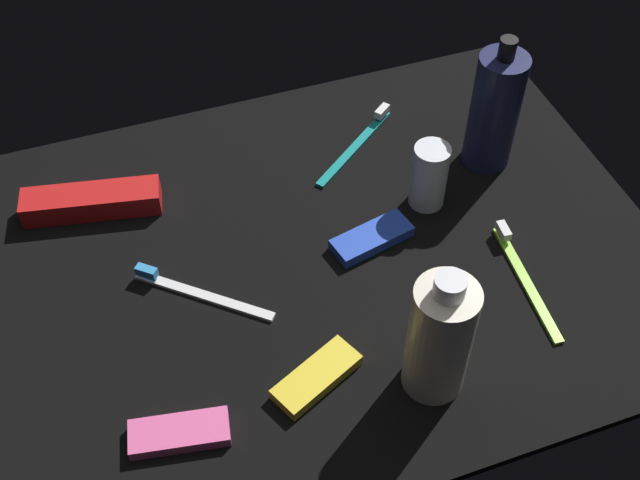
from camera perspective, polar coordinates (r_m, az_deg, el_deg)
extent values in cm
cube|color=black|center=(101.06, 0.00, -1.34)|extent=(84.00, 64.00, 1.20)
cylinder|color=#1A1E47|center=(109.40, 12.17, 8.83)|extent=(6.48, 6.48, 16.84)
cylinder|color=black|center=(103.49, 13.06, 12.96)|extent=(2.20, 2.20, 2.80)
cylinder|color=silver|center=(84.71, 8.40, -6.93)|extent=(6.76, 6.76, 15.49)
cylinder|color=silver|center=(77.61, 9.12, -3.27)|extent=(3.20, 3.20, 2.20)
cylinder|color=silver|center=(104.49, 7.69, 4.49)|extent=(4.65, 4.65, 9.26)
cube|color=white|center=(97.28, -8.18, -3.81)|extent=(14.49, 12.57, 0.90)
cube|color=#338CCC|center=(99.32, -12.11, -2.17)|extent=(2.69, 2.52, 1.20)
cube|color=#8CD133|center=(100.60, 14.35, -2.86)|extent=(2.65, 18.04, 0.90)
cube|color=white|center=(103.87, 12.79, 0.64)|extent=(1.31, 2.68, 1.20)
cube|color=teal|center=(113.84, 2.44, 6.59)|extent=(15.04, 11.87, 0.90)
cube|color=white|center=(118.10, 4.39, 9.01)|extent=(2.73, 2.45, 1.20)
cube|color=red|center=(108.68, -15.77, 2.63)|extent=(18.12, 7.75, 3.20)
cube|color=#E55999|center=(87.52, -9.86, -13.23)|extent=(10.94, 5.76, 1.50)
cube|color=yellow|center=(89.60, -0.24, -9.61)|extent=(11.12, 7.95, 1.50)
cube|color=blue|center=(101.79, 3.64, 0.19)|extent=(11.02, 6.15, 1.50)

